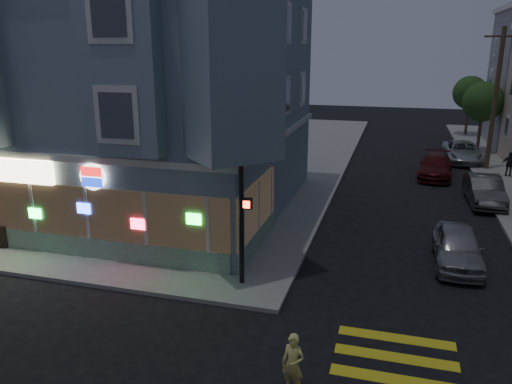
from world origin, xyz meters
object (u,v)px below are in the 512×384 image
at_px(street_tree_near, 483,102).
at_px(parked_car_d, 462,152).
at_px(traffic_signal, 240,183).
at_px(street_tree_far, 470,93).
at_px(parked_car_c, 436,166).
at_px(utility_pole, 495,98).
at_px(pedestrian_b, 510,164).
at_px(running_child, 293,364).
at_px(parked_car_a, 458,247).
at_px(parked_car_b, 484,190).
at_px(trash_can, 4,235).

bearing_deg(street_tree_near, parked_car_d, -112.18).
bearing_deg(traffic_signal, street_tree_far, 61.92).
distance_m(parked_car_c, parked_car_d, 5.61).
bearing_deg(utility_pole, pedestrian_b, -62.40).
relative_size(street_tree_near, parked_car_c, 1.10).
bearing_deg(utility_pole, traffic_signal, -117.29).
relative_size(street_tree_near, running_child, 3.48).
relative_size(parked_car_a, parked_car_d, 0.80).
height_order(running_child, parked_car_d, running_child).
bearing_deg(running_child, parked_car_c, 91.44).
bearing_deg(parked_car_a, running_child, -116.59).
distance_m(street_tree_near, running_child, 32.55).
xyz_separation_m(street_tree_near, running_child, (-8.05, -31.38, -3.17)).
distance_m(utility_pole, running_child, 26.87).
xyz_separation_m(street_tree_far, parked_car_a, (-3.60, -30.57, -3.22)).
xyz_separation_m(street_tree_near, street_tree_far, (0.00, 8.00, 0.00)).
xyz_separation_m(pedestrian_b, parked_car_a, (-4.40, -14.66, -0.20)).
bearing_deg(street_tree_near, parked_car_c, -112.07).
relative_size(utility_pole, parked_car_b, 2.01).
relative_size(parked_car_b, traffic_signal, 0.85).
xyz_separation_m(utility_pole, street_tree_near, (0.20, 6.00, -0.86)).
relative_size(street_tree_near, parked_car_d, 1.02).
relative_size(pedestrian_b, traffic_signal, 0.29).
bearing_deg(parked_car_a, parked_car_d, 83.90).
height_order(parked_car_b, trash_can, parked_car_b).
bearing_deg(parked_car_c, utility_pole, 45.83).
distance_m(parked_car_a, traffic_signal, 8.81).
distance_m(parked_car_a, parked_car_b, 8.75).
xyz_separation_m(utility_pole, parked_car_a, (-3.40, -16.57, -4.09)).
xyz_separation_m(parked_car_b, traffic_signal, (-9.33, -12.53, 2.99)).
xyz_separation_m(pedestrian_b, parked_car_b, (-2.30, -6.17, -0.17)).
bearing_deg(parked_car_c, parked_car_a, -84.42).
xyz_separation_m(parked_car_a, parked_car_b, (2.10, 8.49, 0.03)).
bearing_deg(trash_can, street_tree_far, 58.21).
bearing_deg(pedestrian_b, trash_can, 50.38).
relative_size(running_child, pedestrian_b, 1.00).
relative_size(street_tree_near, parked_car_a, 1.27).
bearing_deg(street_tree_near, trash_can, -129.03).
height_order(street_tree_far, trash_can, street_tree_far).
relative_size(street_tree_far, parked_car_a, 1.27).
xyz_separation_m(pedestrian_b, trash_can, (-21.87, -18.09, -0.31)).
xyz_separation_m(street_tree_near, pedestrian_b, (0.80, -7.91, -3.02)).
height_order(utility_pole, street_tree_far, utility_pole).
bearing_deg(parked_car_b, utility_pole, 78.94).
relative_size(traffic_signal, trash_can, 5.88).
distance_m(street_tree_near, traffic_signal, 28.73).
bearing_deg(running_child, traffic_signal, 132.87).
relative_size(street_tree_far, parked_car_c, 1.10).
bearing_deg(running_child, street_tree_near, 88.24).
relative_size(parked_car_c, trash_can, 5.34).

